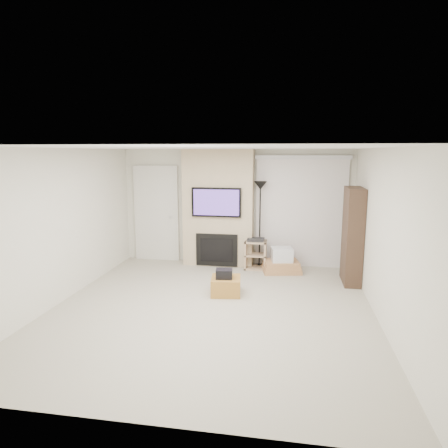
% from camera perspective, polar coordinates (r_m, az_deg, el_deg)
% --- Properties ---
extents(floor, '(5.00, 5.50, 0.00)m').
position_cam_1_polar(floor, '(6.42, -1.82, -12.06)').
color(floor, '#B2AB96').
rests_on(floor, ground).
extents(ceiling, '(5.00, 5.50, 0.00)m').
position_cam_1_polar(ceiling, '(5.94, -1.96, 10.84)').
color(ceiling, white).
rests_on(ceiling, wall_back).
extents(wall_back, '(5.00, 0.00, 2.50)m').
position_cam_1_polar(wall_back, '(8.74, 1.69, 2.43)').
color(wall_back, silver).
rests_on(wall_back, ground).
extents(wall_front, '(5.00, 0.00, 2.50)m').
position_cam_1_polar(wall_front, '(3.50, -10.96, -9.81)').
color(wall_front, silver).
rests_on(wall_front, ground).
extents(wall_left, '(0.00, 5.50, 2.50)m').
position_cam_1_polar(wall_left, '(6.99, -22.40, -0.32)').
color(wall_left, silver).
rests_on(wall_left, ground).
extents(wall_right, '(0.00, 5.50, 2.50)m').
position_cam_1_polar(wall_right, '(6.09, 21.86, -1.76)').
color(wall_right, silver).
rests_on(wall_right, ground).
extents(hvac_vent, '(0.35, 0.18, 0.01)m').
position_cam_1_polar(hvac_vent, '(6.67, 2.87, 10.74)').
color(hvac_vent, silver).
rests_on(hvac_vent, ceiling).
extents(ottoman, '(0.56, 0.56, 0.30)m').
position_cam_1_polar(ottoman, '(7.00, 0.28, -8.82)').
color(ottoman, '#AA7631').
rests_on(ottoman, floor).
extents(black_bag, '(0.30, 0.25, 0.16)m').
position_cam_1_polar(black_bag, '(6.89, 0.01, -7.12)').
color(black_bag, black).
rests_on(black_bag, ottoman).
extents(fireplace_wall, '(1.50, 0.47, 2.50)m').
position_cam_1_polar(fireplace_wall, '(8.59, -0.82, 2.21)').
color(fireplace_wall, '#C4AD88').
rests_on(fireplace_wall, floor).
extents(entry_door, '(1.02, 0.11, 2.14)m').
position_cam_1_polar(entry_door, '(9.15, -9.59, 1.41)').
color(entry_door, silver).
rests_on(entry_door, floor).
extents(vertical_blinds, '(1.98, 0.10, 2.37)m').
position_cam_1_polar(vertical_blinds, '(8.60, 10.93, 2.29)').
color(vertical_blinds, silver).
rests_on(vertical_blinds, floor).
extents(floor_lamp, '(0.27, 0.27, 1.84)m').
position_cam_1_polar(floor_lamp, '(8.41, 5.20, 3.44)').
color(floor_lamp, black).
rests_on(floor_lamp, floor).
extents(av_stand, '(0.45, 0.38, 0.66)m').
position_cam_1_polar(av_stand, '(8.46, 4.54, -4.10)').
color(av_stand, tan).
rests_on(av_stand, floor).
extents(box_stack, '(0.85, 0.71, 0.51)m').
position_cam_1_polar(box_stack, '(8.33, 8.22, -5.49)').
color(box_stack, tan).
rests_on(box_stack, floor).
extents(bookshelf, '(0.30, 0.80, 1.80)m').
position_cam_1_polar(bookshelf, '(7.81, 17.89, -1.61)').
color(bookshelf, '#35241A').
rests_on(bookshelf, floor).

